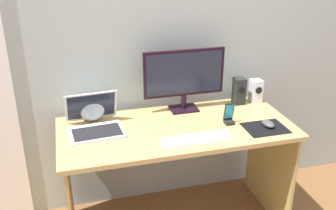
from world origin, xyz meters
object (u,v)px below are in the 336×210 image
object	(u,v)px
monitor	(184,77)
speaker_right	(256,91)
keyboard_external	(197,139)
mouse	(268,124)
fishbowl	(91,107)
speaker_near_monitor	(239,91)
laptop	(95,123)
phone_in_dock	(229,116)

from	to	relation	value
monitor	speaker_right	xyz separation A→B (m)	(0.52, -0.00, -0.15)
keyboard_external	mouse	xyz separation A→B (m)	(0.47, 0.04, 0.02)
speaker_right	mouse	distance (m)	0.40
speaker_right	fishbowl	world-z (taller)	fishbowl
monitor	fishbowl	size ratio (longest dim) A/B	3.09
speaker_near_monitor	laptop	size ratio (longest dim) A/B	0.55
speaker_right	speaker_near_monitor	bearing A→B (deg)	179.97
speaker_near_monitor	fishbowl	distance (m)	0.99
laptop	phone_in_dock	distance (m)	0.81
monitor	fishbowl	distance (m)	0.62
fishbowl	keyboard_external	xyz separation A→B (m)	(0.55, -0.43, -0.08)
fishbowl	speaker_near_monitor	bearing A→B (deg)	-0.42
monitor	speaker_near_monitor	world-z (taller)	monitor
speaker_near_monitor	fishbowl	size ratio (longest dim) A/B	1.06
monitor	laptop	xyz separation A→B (m)	(-0.59, -0.15, -0.19)
laptop	fishbowl	world-z (taller)	laptop
laptop	mouse	bearing A→B (deg)	-12.79
mouse	phone_in_dock	bearing A→B (deg)	146.40
speaker_right	fishbowl	bearing A→B (deg)	179.62
monitor	fishbowl	xyz separation A→B (m)	(-0.60, 0.01, -0.15)
keyboard_external	mouse	size ratio (longest dim) A/B	4.13
monitor	fishbowl	world-z (taller)	monitor
monitor	speaker_near_monitor	distance (m)	0.42
laptop	speaker_near_monitor	bearing A→B (deg)	8.55
fishbowl	phone_in_dock	distance (m)	0.85
speaker_right	keyboard_external	bearing A→B (deg)	-143.75
mouse	laptop	bearing A→B (deg)	160.62
laptop	phone_in_dock	world-z (taller)	laptop
speaker_near_monitor	laptop	world-z (taller)	laptop
speaker_right	fishbowl	size ratio (longest dim) A/B	0.91
speaker_right	speaker_near_monitor	world-z (taller)	speaker_near_monitor
speaker_near_monitor	keyboard_external	bearing A→B (deg)	-136.74
speaker_near_monitor	phone_in_dock	xyz separation A→B (m)	(-0.19, -0.27, -0.04)
mouse	phone_in_dock	distance (m)	0.24
speaker_right	speaker_near_monitor	xyz separation A→B (m)	(-0.13, 0.00, 0.01)
speaker_near_monitor	mouse	world-z (taller)	speaker_near_monitor
speaker_right	mouse	xyz separation A→B (m)	(-0.10, -0.38, -0.06)
keyboard_external	fishbowl	bearing A→B (deg)	141.87
monitor	keyboard_external	world-z (taller)	monitor
monitor	mouse	bearing A→B (deg)	-42.33
mouse	monitor	bearing A→B (deg)	131.09
monitor	keyboard_external	size ratio (longest dim) A/B	1.29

